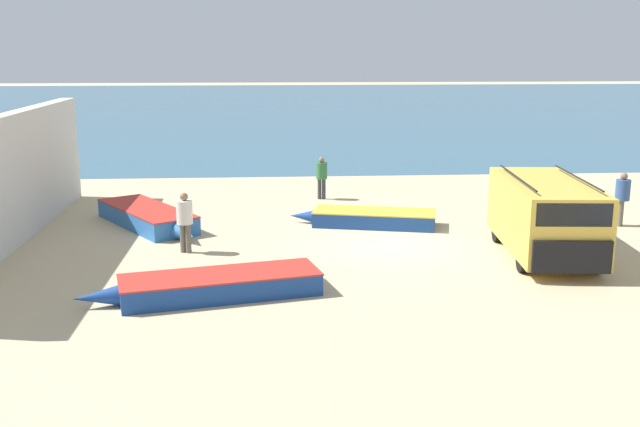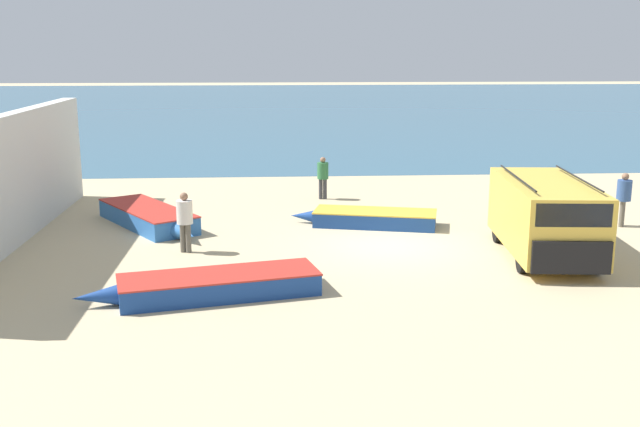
% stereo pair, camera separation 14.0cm
% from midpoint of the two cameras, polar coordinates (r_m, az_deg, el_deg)
% --- Properties ---
extents(ground_plane, '(200.00, 200.00, 0.00)m').
position_cam_midpoint_polar(ground_plane, '(22.06, 5.11, -2.44)').
color(ground_plane, tan).
extents(sea_water, '(120.00, 80.00, 0.01)m').
position_cam_midpoint_polar(sea_water, '(73.33, -1.28, 8.18)').
color(sea_water, '#33607A').
rests_on(sea_water, ground_plane).
extents(harbor_wall, '(0.50, 14.21, 3.80)m').
position_cam_midpoint_polar(harbor_wall, '(23.63, -22.75, 2.35)').
color(harbor_wall, silver).
rests_on(harbor_wall, ground_plane).
extents(parked_van, '(2.53, 5.24, 2.25)m').
position_cam_midpoint_polar(parked_van, '(21.47, 16.59, -0.12)').
color(parked_van, gold).
rests_on(parked_van, ground_plane).
extents(fishing_rowboat_0, '(3.88, 5.19, 0.60)m').
position_cam_midpoint_polar(fishing_rowboat_0, '(24.84, -13.06, -0.29)').
color(fishing_rowboat_0, '#2D66AD').
rests_on(fishing_rowboat_0, ground_plane).
extents(fishing_rowboat_1, '(5.69, 2.49, 0.53)m').
position_cam_midpoint_polar(fishing_rowboat_1, '(17.70, -8.33, -5.45)').
color(fishing_rowboat_1, navy).
rests_on(fishing_rowboat_1, ground_plane).
extents(fishing_rowboat_2, '(4.86, 2.29, 0.50)m').
position_cam_midpoint_polar(fishing_rowboat_2, '(24.39, 3.70, -0.35)').
color(fishing_rowboat_2, navy).
rests_on(fishing_rowboat_2, ground_plane).
extents(fisherman_0, '(0.42, 0.42, 1.62)m').
position_cam_midpoint_polar(fisherman_0, '(28.45, -0.02, 3.03)').
color(fisherman_0, '#38383D').
rests_on(fisherman_0, ground_plane).
extents(fisherman_1, '(0.45, 0.45, 1.73)m').
position_cam_midpoint_polar(fisherman_1, '(21.34, -10.46, -0.26)').
color(fisherman_1, '#5B564C').
rests_on(fisherman_1, ground_plane).
extents(fisherman_3, '(0.46, 0.46, 1.75)m').
position_cam_midpoint_polar(fisherman_3, '(26.03, 21.91, 1.37)').
color(fisherman_3, '#5B564C').
rests_on(fisherman_3, ground_plane).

